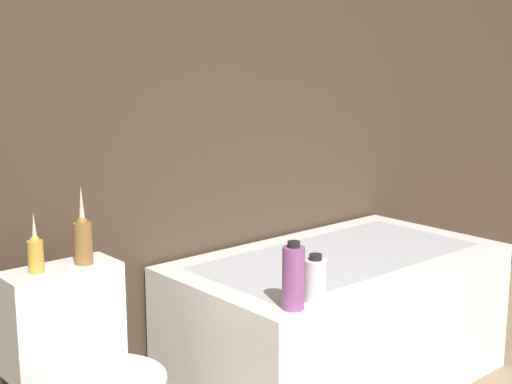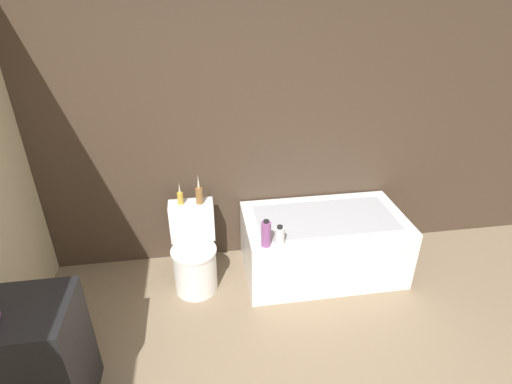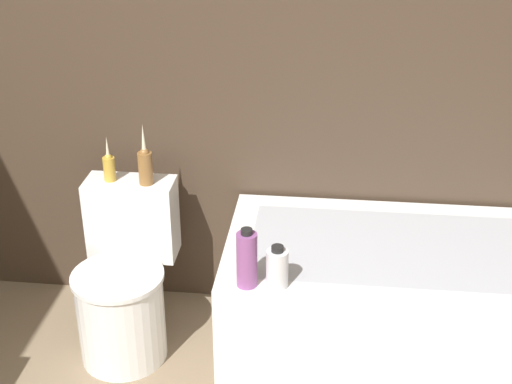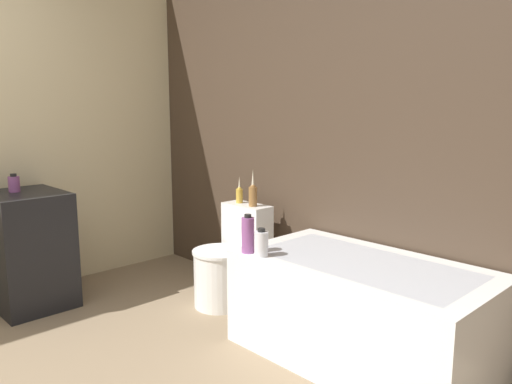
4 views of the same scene
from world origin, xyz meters
name	(u,v)px [view 1 (image 1 of 4)]	position (x,y,z in m)	size (l,w,h in m)	color
wall_back_tiled	(92,81)	(0.00, 2.40, 1.30)	(6.40, 0.06, 2.60)	#423326
bathtub	(337,319)	(0.87, 1.96, 0.29)	(1.40, 0.78, 0.57)	white
vase_gold	(36,252)	(-0.36, 2.15, 0.77)	(0.05, 0.05, 0.20)	gold
vase_silver	(83,238)	(-0.20, 2.14, 0.80)	(0.06, 0.06, 0.27)	olive
shampoo_bottle_tall	(293,277)	(0.29, 1.64, 0.68)	(0.07, 0.07, 0.23)	#8C4C8C
shampoo_bottle_short	(315,280)	(0.39, 1.64, 0.65)	(0.08, 0.08, 0.17)	silver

